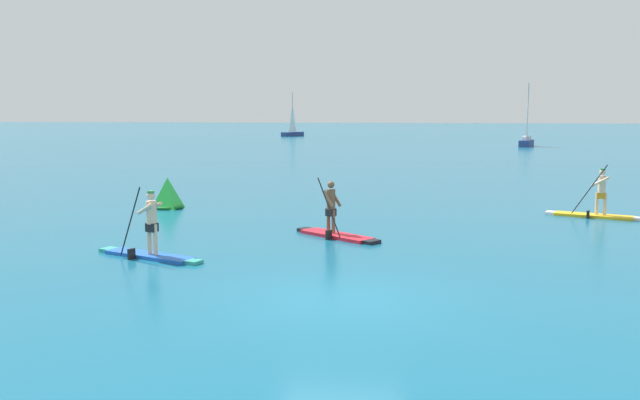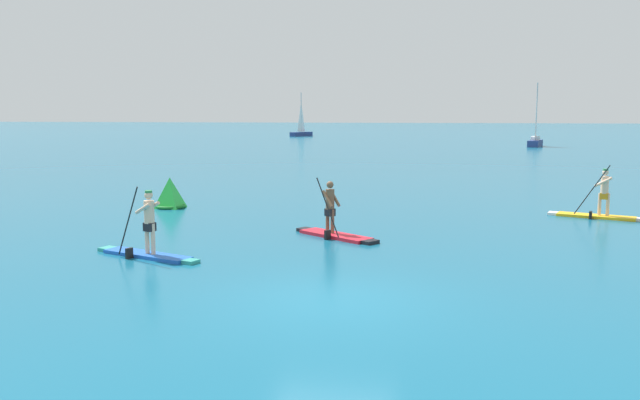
% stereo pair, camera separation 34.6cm
% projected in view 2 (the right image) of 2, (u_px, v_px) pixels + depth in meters
% --- Properties ---
extents(ground, '(440.00, 440.00, 0.00)m').
position_uv_depth(ground, '(331.00, 300.00, 13.08)').
color(ground, '#145B7A').
extents(paddleboarder_near_left, '(3.19, 1.52, 1.91)m').
position_uv_depth(paddleboarder_near_left, '(147.00, 241.00, 16.93)').
color(paddleboarder_near_left, blue).
rests_on(paddleboarder_near_left, ground).
extents(paddleboarder_mid_center, '(2.73, 2.18, 1.82)m').
position_uv_depth(paddleboarder_mid_center, '(334.00, 225.00, 19.65)').
color(paddleboarder_mid_center, red).
rests_on(paddleboarder_mid_center, ground).
extents(paddleboarder_far_right, '(3.18, 1.51, 1.95)m').
position_uv_depth(paddleboarder_far_right, '(598.00, 207.00, 23.21)').
color(paddleboarder_far_right, yellow).
rests_on(paddleboarder_far_right, ground).
extents(race_marker_buoy, '(1.34, 1.34, 1.18)m').
position_uv_depth(race_marker_buoy, '(170.00, 194.00, 25.63)').
color(race_marker_buoy, green).
rests_on(race_marker_buoy, ground).
extents(sailboat_left_horizon, '(2.93, 4.35, 6.64)m').
position_uv_depth(sailboat_left_horizon, '(301.00, 130.00, 102.20)').
color(sailboat_left_horizon, navy).
rests_on(sailboat_left_horizon, ground).
extents(sailboat_right_horizon, '(2.16, 4.40, 6.78)m').
position_uv_depth(sailboat_right_horizon, '(535.00, 137.00, 71.29)').
color(sailboat_right_horizon, navy).
rests_on(sailboat_right_horizon, ground).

